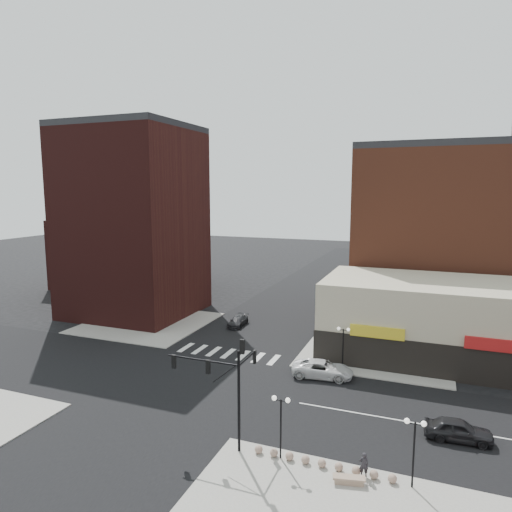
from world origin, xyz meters
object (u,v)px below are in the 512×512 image
(traffic_signal, at_px, (228,377))
(street_lamp_se_a, at_px, (281,412))
(dark_sedan_north, at_px, (238,321))
(street_lamp_ne, at_px, (343,337))
(white_suv, at_px, (322,369))
(street_lamp_se_b, at_px, (415,436))
(dark_sedan_east, at_px, (458,430))
(pedestrian, at_px, (364,464))
(stone_bench, at_px, (349,480))

(traffic_signal, relative_size, street_lamp_se_a, 1.87)
(street_lamp_se_a, distance_m, dark_sedan_north, 29.41)
(traffic_signal, bearing_deg, street_lamp_ne, 73.25)
(traffic_signal, relative_size, white_suv, 1.39)
(street_lamp_se_b, height_order, dark_sedan_east, street_lamp_se_b)
(traffic_signal, relative_size, dark_sedan_east, 1.74)
(traffic_signal, height_order, dark_sedan_east, traffic_signal)
(white_suv, height_order, dark_sedan_east, white_suv)
(street_lamp_se_a, relative_size, pedestrian, 2.72)
(street_lamp_se_b, xyz_separation_m, pedestrian, (-2.77, 0.00, -2.41))
(traffic_signal, xyz_separation_m, dark_sedan_east, (14.50, 6.46, -4.20))
(street_lamp_se_b, xyz_separation_m, dark_sedan_east, (2.73, 6.63, -2.53))
(pedestrian, bearing_deg, white_suv, -83.02)
(traffic_signal, height_order, street_lamp_se_b, traffic_signal)
(pedestrian, bearing_deg, street_lamp_ne, -90.54)
(street_lamp_se_a, xyz_separation_m, dark_sedan_north, (-14.10, 25.67, -2.68))
(traffic_signal, xyz_separation_m, pedestrian, (9.00, -0.17, -4.08))
(traffic_signal, bearing_deg, stone_bench, -8.02)
(street_lamp_se_b, distance_m, white_suv, 16.37)
(white_suv, xyz_separation_m, dark_sedan_north, (-13.66, 11.87, -0.17))
(white_suv, bearing_deg, street_lamp_se_a, 175.10)
(street_lamp_ne, xyz_separation_m, white_suv, (-1.44, -2.20, -2.51))
(dark_sedan_east, xyz_separation_m, stone_bench, (-6.19, -7.63, -0.41))
(dark_sedan_north, bearing_deg, street_lamp_se_b, -50.99)
(street_lamp_se_b, relative_size, pedestrian, 2.72)
(dark_sedan_east, bearing_deg, street_lamp_ne, 42.70)
(street_lamp_se_a, distance_m, pedestrian, 5.76)
(street_lamp_ne, height_order, stone_bench, street_lamp_ne)
(street_lamp_se_a, bearing_deg, dark_sedan_east, 31.70)
(street_lamp_ne, bearing_deg, pedestrian, -75.18)
(street_lamp_se_b, xyz_separation_m, white_suv, (-8.44, 13.80, -2.51))
(traffic_signal, relative_size, street_lamp_ne, 1.87)
(white_suv, bearing_deg, stone_bench, -168.13)
(dark_sedan_north, height_order, pedestrian, pedestrian)
(dark_sedan_north, height_order, stone_bench, dark_sedan_north)
(street_lamp_se_b, bearing_deg, stone_bench, -163.89)
(white_suv, relative_size, dark_sedan_north, 1.33)
(street_lamp_ne, distance_m, dark_sedan_east, 13.75)
(pedestrian, distance_m, stone_bench, 1.33)
(traffic_signal, height_order, pedestrian, traffic_signal)
(street_lamp_se_b, height_order, pedestrian, street_lamp_se_b)
(street_lamp_ne, height_order, dark_sedan_east, street_lamp_ne)
(street_lamp_ne, distance_m, white_suv, 3.64)
(street_lamp_se_a, xyz_separation_m, dark_sedan_east, (10.73, 6.63, -2.53))
(traffic_signal, xyz_separation_m, white_suv, (3.33, 13.63, -4.19))
(dark_sedan_east, relative_size, pedestrian, 2.92)
(street_lamp_se_b, height_order, white_suv, street_lamp_se_b)
(dark_sedan_north, relative_size, pedestrian, 2.75)
(white_suv, xyz_separation_m, stone_bench, (4.97, -14.80, -0.42))
(pedestrian, xyz_separation_m, stone_bench, (-0.70, -1.00, -0.53))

